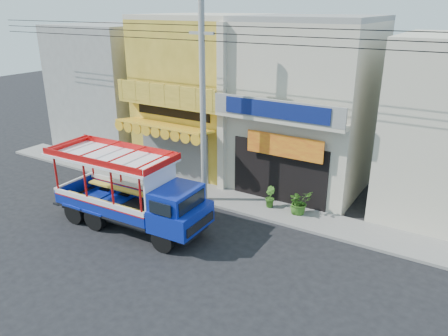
% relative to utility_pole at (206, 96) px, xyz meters
% --- Properties ---
extents(ground, '(90.00, 90.00, 0.00)m').
position_rel_utility_pole_xyz_m(ground, '(0.85, -3.30, -5.03)').
color(ground, black).
rests_on(ground, ground).
extents(sidewalk, '(30.00, 2.00, 0.12)m').
position_rel_utility_pole_xyz_m(sidewalk, '(0.85, 0.70, -4.97)').
color(sidewalk, slate).
rests_on(sidewalk, ground).
extents(shophouse_left, '(6.00, 7.50, 8.24)m').
position_rel_utility_pole_xyz_m(shophouse_left, '(-3.15, 4.66, -0.92)').
color(shophouse_left, '#AD8F26').
rests_on(shophouse_left, ground).
extents(shophouse_right, '(6.00, 6.75, 8.24)m').
position_rel_utility_pole_xyz_m(shophouse_right, '(2.85, 4.66, -0.93)').
color(shophouse_right, beige).
rests_on(shophouse_right, ground).
extents(party_pilaster, '(0.35, 0.30, 8.00)m').
position_rel_utility_pole_xyz_m(party_pilaster, '(-0.15, 1.55, -1.03)').
color(party_pilaster, beige).
rests_on(party_pilaster, ground).
extents(filler_building_left, '(6.00, 6.00, 7.60)m').
position_rel_utility_pole_xyz_m(filler_building_left, '(-10.15, 4.70, -1.23)').
color(filler_building_left, gray).
rests_on(filler_building_left, ground).
extents(utility_pole, '(28.00, 0.26, 9.00)m').
position_rel_utility_pole_xyz_m(utility_pole, '(0.00, 0.00, 0.00)').
color(utility_pole, gray).
rests_on(utility_pole, ground).
extents(songthaew_truck, '(7.00, 2.54, 3.23)m').
position_rel_utility_pole_xyz_m(songthaew_truck, '(-0.84, -3.64, -3.47)').
color(songthaew_truck, black).
rests_on(songthaew_truck, ground).
extents(green_sign, '(0.64, 0.50, 1.02)m').
position_rel_utility_pole_xyz_m(green_sign, '(-4.20, 0.55, -4.48)').
color(green_sign, black).
rests_on(green_sign, sidewalk).
extents(potted_plant_a, '(1.28, 1.31, 1.10)m').
position_rel_utility_pole_xyz_m(potted_plant_a, '(4.22, 0.94, -4.36)').
color(potted_plant_a, '#305F1B').
rests_on(potted_plant_a, sidewalk).
extents(potted_plant_b, '(0.66, 0.67, 0.94)m').
position_rel_utility_pole_xyz_m(potted_plant_b, '(2.80, 0.88, -4.44)').
color(potted_plant_b, '#305F1B').
rests_on(potted_plant_b, sidewalk).
extents(potted_plant_c, '(0.59, 0.59, 0.85)m').
position_rel_utility_pole_xyz_m(potted_plant_c, '(4.10, 0.82, -4.49)').
color(potted_plant_c, '#305F1B').
rests_on(potted_plant_c, sidewalk).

